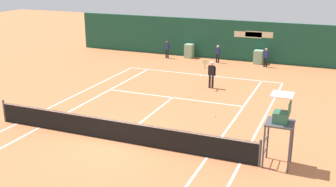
# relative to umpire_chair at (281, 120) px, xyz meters

# --- Properties ---
(ground_plane) EXTENTS (80.00, 80.00, 0.01)m
(ground_plane) POSITION_rel_umpire_chair_xyz_m (-6.59, 0.20, -1.80)
(ground_plane) COLOR #C67042
(tennis_net) EXTENTS (12.10, 0.10, 1.07)m
(tennis_net) POSITION_rel_umpire_chair_xyz_m (-6.59, -0.37, -1.29)
(tennis_net) COLOR #4C4C51
(tennis_net) RESTS_ON ground_plane
(sponsor_back_wall) EXTENTS (25.00, 1.02, 3.05)m
(sponsor_back_wall) POSITION_rel_umpire_chair_xyz_m (-6.58, 16.60, -0.32)
(sponsor_back_wall) COLOR #194C38
(sponsor_back_wall) RESTS_ON ground_plane
(umpire_chair) EXTENTS (1.00, 1.00, 2.77)m
(umpire_chair) POSITION_rel_umpire_chair_xyz_m (0.00, 0.00, 0.00)
(umpire_chair) COLOR #47474C
(umpire_chair) RESTS_ON ground_plane
(player_on_baseline) EXTENTS (0.67, 0.67, 1.84)m
(player_on_baseline) POSITION_rel_umpire_chair_xyz_m (-5.15, 8.62, -0.83)
(player_on_baseline) COLOR black
(player_on_baseline) RESTS_ON ground_plane
(ball_kid_right_post) EXTENTS (0.46, 0.19, 1.38)m
(ball_kid_right_post) POSITION_rel_umpire_chair_xyz_m (-10.72, 15.20, -1.01)
(ball_kid_right_post) COLOR black
(ball_kid_right_post) RESTS_ON ground_plane
(ball_kid_left_post) EXTENTS (0.46, 0.22, 1.39)m
(ball_kid_left_post) POSITION_rel_umpire_chair_xyz_m (-3.04, 15.20, -1.00)
(ball_kid_left_post) COLOR black
(ball_kid_left_post) RESTS_ON ground_plane
(ball_kid_centre_post) EXTENTS (0.45, 0.19, 1.34)m
(ball_kid_centre_post) POSITION_rel_umpire_chair_xyz_m (-6.60, 15.20, -1.03)
(ball_kid_centre_post) COLOR black
(ball_kid_centre_post) RESTS_ON ground_plane
(tennis_ball_by_sideline) EXTENTS (0.07, 0.07, 0.07)m
(tennis_ball_by_sideline) POSITION_rel_umpire_chair_xyz_m (-11.33, 1.79, -1.77)
(tennis_ball_by_sideline) COLOR #CCE033
(tennis_ball_by_sideline) RESTS_ON ground_plane
(tennis_ball_near_service_line) EXTENTS (0.07, 0.07, 0.07)m
(tennis_ball_near_service_line) POSITION_rel_umpire_chair_xyz_m (-3.53, 4.03, -1.77)
(tennis_ball_near_service_line) COLOR #CCE033
(tennis_ball_near_service_line) RESTS_ON ground_plane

